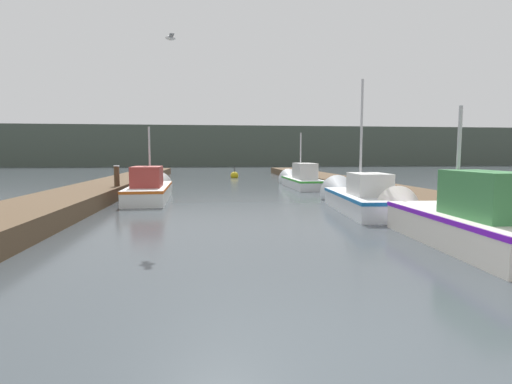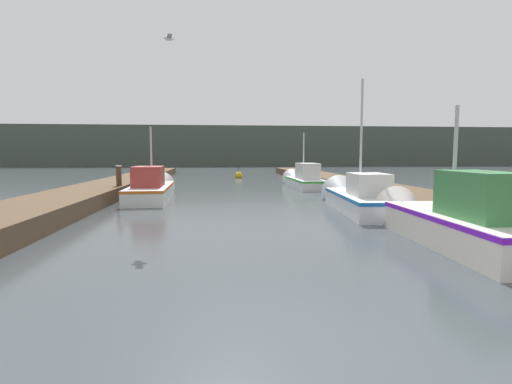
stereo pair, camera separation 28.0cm
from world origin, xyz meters
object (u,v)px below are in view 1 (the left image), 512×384
Objects in this scene: fishing_boat_1 at (356,197)px; fishing_boat_2 at (151,188)px; fishing_boat_0 at (452,218)px; fishing_boat_3 at (299,179)px; mooring_piling_0 at (303,175)px; mooring_piling_1 at (117,182)px; channel_buoy at (234,176)px; seagull_lead at (171,38)px.

fishing_boat_2 is at bearing 155.95° from fishing_boat_1.
fishing_boat_0 is 0.86× the size of fishing_boat_2.
fishing_boat_3 reaches higher than fishing_boat_2.
mooring_piling_0 is at bearing 41.71° from fishing_boat_2.
fishing_boat_2 reaches higher than mooring_piling_1.
fishing_boat_2 is at bearing -107.55° from channel_buoy.
seagull_lead reaches higher than fishing_boat_3.
fishing_boat_2 is at bearing 131.47° from fishing_boat_0.
seagull_lead is (-3.03, -20.20, 4.94)m from channel_buoy.
fishing_boat_1 is 8.69m from fishing_boat_2.
mooring_piling_0 is at bearing 89.16° from fishing_boat_0.
fishing_boat_1 is 18.68m from channel_buoy.
seagull_lead reaches higher than fishing_boat_2.
seagull_lead is at bearing -116.86° from mooring_piling_0.
seagull_lead is (-7.22, -14.27, 4.63)m from mooring_piling_0.
channel_buoy reaches higher than mooring_piling_0.
fishing_boat_3 is 11.42× the size of seagull_lead.
fishing_boat_3 is 10.61m from mooring_piling_1.
seagull_lead reaches higher than channel_buoy.
fishing_boat_1 is (-0.15, 5.30, -0.09)m from fishing_boat_0.
mooring_piling_1 is (-9.17, 9.42, 0.21)m from fishing_boat_0.
mooring_piling_1 is (-9.02, 4.13, 0.30)m from fishing_boat_1.
fishing_boat_3 is at bearing -70.05° from channel_buoy.
mooring_piling_0 is (0.94, 17.78, -0.03)m from fishing_boat_0.
mooring_piling_0 is at bearing -54.74° from channel_buoy.
channel_buoy is (-3.23, 8.91, -0.25)m from fishing_boat_3.
fishing_boat_2 is 14.93m from channel_buoy.
seagull_lead is (-6.14, -1.78, 4.70)m from fishing_boat_1.
fishing_boat_1 is at bearing -94.97° from mooring_piling_0.
channel_buoy is 2.03× the size of seagull_lead.
fishing_boat_0 reaches higher than mooring_piling_1.
fishing_boat_0 is at bearing -45.78° from mooring_piling_1.
fishing_boat_1 is at bearing 93.78° from fishing_boat_0.
fishing_boat_0 is at bearing -90.14° from fishing_boat_3.
fishing_boat_2 is 9.39m from fishing_boat_3.
seagull_lead is (2.88, -5.91, 4.40)m from mooring_piling_1.
fishing_boat_1 is 0.96× the size of fishing_boat_3.
fishing_boat_3 is 4.49× the size of mooring_piling_1.
mooring_piling_1 is (-9.14, -5.38, 0.29)m from fishing_boat_3.
fishing_boat_1 reaches higher than channel_buoy.
channel_buoy is at bearing 109.71° from fishing_boat_3.
fishing_boat_1 is 4.30× the size of mooring_piling_1.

